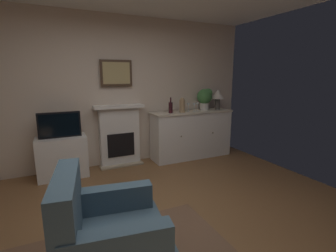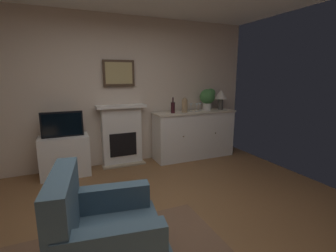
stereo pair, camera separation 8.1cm
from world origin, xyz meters
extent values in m
cube|color=brown|center=(0.00, 0.00, -0.05)|extent=(5.39, 4.68, 0.10)
cube|color=beige|center=(0.00, 2.31, 1.32)|extent=(5.39, 0.06, 2.63)
cube|color=white|center=(0.11, 2.19, 0.53)|extent=(0.70, 0.18, 1.05)
cube|color=tan|center=(0.11, 2.09, 0.01)|extent=(0.77, 0.20, 0.03)
cube|color=black|center=(0.11, 2.09, 0.39)|extent=(0.48, 0.02, 0.42)
cube|color=white|center=(0.11, 2.16, 1.07)|extent=(0.87, 0.27, 0.05)
cube|color=#473323|center=(0.11, 2.23, 1.65)|extent=(0.55, 0.03, 0.45)
cube|color=tan|center=(0.11, 2.21, 1.65)|extent=(0.47, 0.01, 0.37)
cube|color=white|center=(1.51, 2.00, 0.45)|extent=(1.59, 0.45, 0.90)
cube|color=beige|center=(1.51, 2.00, 0.91)|extent=(1.62, 0.48, 0.03)
sphere|color=brown|center=(1.16, 1.77, 0.51)|extent=(0.02, 0.02, 0.02)
sphere|color=brown|center=(1.86, 1.77, 0.51)|extent=(0.02, 0.02, 0.02)
cylinder|color=#4C4742|center=(2.12, 2.00, 1.04)|extent=(0.10, 0.10, 0.22)
cone|color=silver|center=(2.12, 2.00, 1.24)|extent=(0.26, 0.26, 0.18)
cylinder|color=#331419|center=(1.03, 1.96, 1.03)|extent=(0.08, 0.08, 0.20)
cylinder|color=#331419|center=(1.03, 1.96, 1.17)|extent=(0.03, 0.03, 0.09)
cylinder|color=silver|center=(1.43, 2.00, 0.93)|extent=(0.06, 0.06, 0.00)
cylinder|color=silver|center=(1.43, 2.00, 0.98)|extent=(0.01, 0.01, 0.09)
cone|color=silver|center=(1.43, 2.00, 1.06)|extent=(0.07, 0.07, 0.07)
cylinder|color=silver|center=(1.54, 1.96, 0.93)|extent=(0.06, 0.06, 0.00)
cylinder|color=silver|center=(1.54, 1.96, 0.98)|extent=(0.01, 0.01, 0.09)
cone|color=silver|center=(1.54, 1.96, 1.06)|extent=(0.07, 0.07, 0.07)
cylinder|color=silver|center=(1.65, 2.03, 0.93)|extent=(0.06, 0.06, 0.00)
cylinder|color=silver|center=(1.65, 2.03, 0.98)|extent=(0.01, 0.01, 0.09)
cone|color=silver|center=(1.65, 2.03, 1.06)|extent=(0.07, 0.07, 0.07)
cylinder|color=#9E7F5B|center=(1.27, 1.95, 1.05)|extent=(0.11, 0.11, 0.24)
sphere|color=#9E7F5B|center=(1.27, 1.95, 1.17)|extent=(0.08, 0.08, 0.08)
cube|color=white|center=(-0.86, 2.02, 0.33)|extent=(0.75, 0.42, 0.66)
cube|color=black|center=(-0.86, 2.00, 0.86)|extent=(0.62, 0.06, 0.40)
cube|color=black|center=(-0.86, 1.97, 0.86)|extent=(0.57, 0.01, 0.35)
cylinder|color=beige|center=(1.83, 2.05, 1.00)|extent=(0.18, 0.18, 0.14)
sphere|color=#3D753D|center=(1.83, 2.05, 1.20)|extent=(0.30, 0.30, 0.30)
sphere|color=#3D753D|center=(1.89, 2.02, 1.27)|extent=(0.18, 0.18, 0.18)
cube|color=#3F596B|center=(-0.56, -0.36, 0.26)|extent=(0.90, 0.87, 0.32)
cube|color=#3F596B|center=(-0.89, -0.32, 0.67)|extent=(0.27, 0.78, 0.50)
cube|color=#3F596B|center=(-0.61, -0.68, 0.53)|extent=(0.73, 0.24, 0.22)
cube|color=#3F596B|center=(-0.51, -0.05, 0.53)|extent=(0.73, 0.24, 0.22)
cylinder|color=#473323|center=(-0.18, -0.09, 0.05)|extent=(0.05, 0.05, 0.10)
camera|label=1|loc=(-0.91, -2.07, 1.61)|focal=26.09mm
camera|label=2|loc=(-0.83, -2.10, 1.61)|focal=26.09mm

